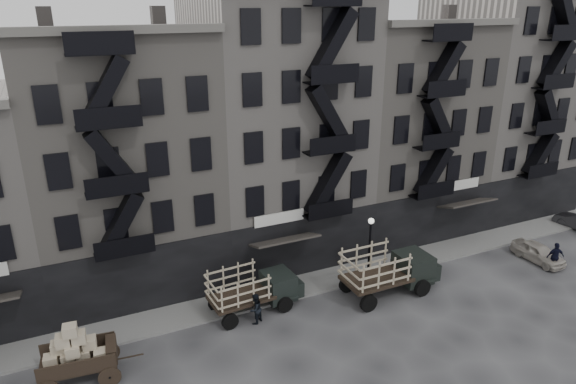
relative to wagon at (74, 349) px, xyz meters
name	(u,v)px	position (x,y,z in m)	size (l,w,h in m)	color
ground	(348,314)	(14.05, -0.68, -1.74)	(140.00, 140.00, 0.00)	#38383A
sidewalk	(316,282)	(14.05, 3.07, -1.66)	(55.00, 2.50, 0.15)	slate
building_midwest	(122,161)	(4.05, 9.14, 5.77)	(10.00, 11.35, 16.20)	gray
building_center	(276,128)	(14.05, 9.14, 6.77)	(10.00, 11.35, 18.20)	#9B948E
building_mideast	(398,128)	(24.05, 9.14, 5.77)	(10.00, 11.35, 16.20)	gray
building_east	(500,98)	(34.05, 9.14, 7.26)	(10.00, 11.35, 19.20)	#9B948E
lamp_post	(370,241)	(17.05, 1.92, 1.05)	(0.36, 0.36, 4.28)	black
wagon	(74,349)	(0.00, 0.00, 0.00)	(3.78, 2.30, 3.04)	black
stake_truck_west	(253,287)	(9.43, 1.93, -0.21)	(5.45, 2.52, 2.67)	black
stake_truck_east	(389,267)	(17.35, 0.25, 0.00)	(6.08, 2.57, 3.04)	black
car_east	(538,253)	(28.87, -0.67, -1.11)	(1.47, 3.66, 1.25)	#B0A99E
pedestrian_mid	(255,309)	(9.07, 0.76, -0.86)	(0.85, 0.67, 1.76)	black
policeman	(555,257)	(28.78, -1.99, -0.78)	(1.13, 0.47, 1.92)	black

